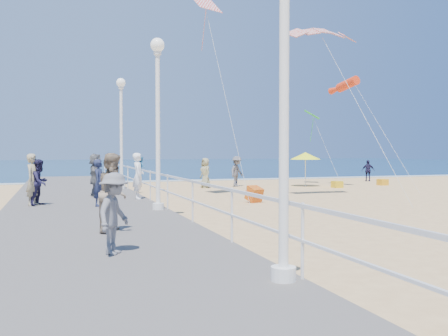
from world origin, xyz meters
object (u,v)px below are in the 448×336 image
object	(u,v)px
toddler_held	(141,167)
spectator_5	(95,175)
box_kite	(254,196)
beach_chair_left	(337,184)
spectator_2	(114,213)
lamp_post_near	(284,48)
spectator_1	(113,192)
beach_walker_c	(205,173)
beach_walker_a	(237,171)
spectator_0	(99,183)
woman_holding_toddler	(138,176)
beach_walker_b	(368,171)
spectator_6	(33,180)
beach_umbrella	(305,156)
lamp_post_mid	(158,105)
beach_chair_right	(383,182)
lamp_post_far	(121,121)

from	to	relation	value
toddler_held	spectator_5	distance (m)	2.21
box_kite	beach_chair_left	world-z (taller)	box_kite
spectator_2	lamp_post_near	bearing A→B (deg)	-110.42
spectator_1	beach_walker_c	size ratio (longest dim) A/B	0.99
spectator_5	beach_walker_c	distance (m)	10.75
beach_walker_a	beach_chair_left	xyz separation A→B (m)	(5.36, -2.95, -0.75)
spectator_0	spectator_2	distance (m)	7.94
woman_holding_toddler	beach_walker_b	size ratio (longest dim) A/B	1.13
beach_walker_b	beach_chair_left	distance (m)	7.37
spectator_2	spectator_5	world-z (taller)	spectator_5
woman_holding_toddler	beach_walker_a	distance (m)	12.84
spectator_6	beach_walker_c	size ratio (longest dim) A/B	0.97
spectator_6	beach_umbrella	bearing A→B (deg)	-29.19
spectator_6	beach_walker_c	bearing A→B (deg)	-12.36
spectator_6	spectator_1	bearing A→B (deg)	-134.94
woman_holding_toddler	beach_walker_b	bearing A→B (deg)	-45.68
toddler_held	beach_umbrella	xyz separation A→B (m)	(11.67, 8.70, 0.28)
lamp_post_mid	lamp_post_near	bearing A→B (deg)	-90.00
woman_holding_toddler	beach_umbrella	xyz separation A→B (m)	(11.82, 8.85, 0.63)
beach_umbrella	beach_chair_left	world-z (taller)	beach_umbrella
lamp_post_mid	spectator_6	size ratio (longest dim) A/B	3.06
box_kite	toddler_held	bearing A→B (deg)	171.29
spectator_5	spectator_6	size ratio (longest dim) A/B	0.99
box_kite	beach_chair_left	xyz separation A→B (m)	(7.98, 6.33, -0.10)
lamp_post_mid	spectator_6	xyz separation A→B (m)	(-3.74, 2.47, -2.39)
lamp_post_mid	spectator_2	size ratio (longest dim) A/B	3.66
spectator_1	box_kite	xyz separation A→B (m)	(6.88, 8.41, -0.99)
toddler_held	beach_chair_right	world-z (taller)	toddler_held
lamp_post_near	toddler_held	world-z (taller)	lamp_post_near
lamp_post_mid	beach_walker_c	world-z (taller)	lamp_post_mid
lamp_post_far	spectator_2	xyz separation A→B (m)	(-2.06, -15.37, -2.53)
spectator_6	beach_umbrella	size ratio (longest dim) A/B	0.81
lamp_post_mid	beach_umbrella	size ratio (longest dim) A/B	2.49
spectator_6	beach_chair_right	bearing A→B (deg)	-37.81
spectator_0	spectator_2	world-z (taller)	spectator_0
lamp_post_near	beach_chair_right	distance (m)	27.05
beach_walker_c	beach_walker_a	bearing A→B (deg)	88.84
toddler_held	beach_chair_right	size ratio (longest dim) A/B	1.38
spectator_1	beach_chair_left	bearing A→B (deg)	-20.67
spectator_1	beach_walker_b	bearing A→B (deg)	-21.66
beach_walker_c	box_kite	size ratio (longest dim) A/B	3.00
beach_walker_a	beach_umbrella	xyz separation A→B (m)	(4.06, -1.37, 0.96)
spectator_0	beach_walker_a	bearing A→B (deg)	-12.45
beach_umbrella	beach_chair_right	bearing A→B (deg)	-7.51
spectator_1	beach_walker_b	xyz separation A→B (m)	(20.42, 19.55, -0.52)
lamp_post_near	beach_chair_left	distance (m)	24.03
lamp_post_near	beach_chair_right	size ratio (longest dim) A/B	9.67
beach_umbrella	beach_walker_b	bearing A→B (deg)	25.22
toddler_held	beach_walker_a	bearing A→B (deg)	-25.67
box_kite	spectator_0	bearing A→B (deg)	-173.83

